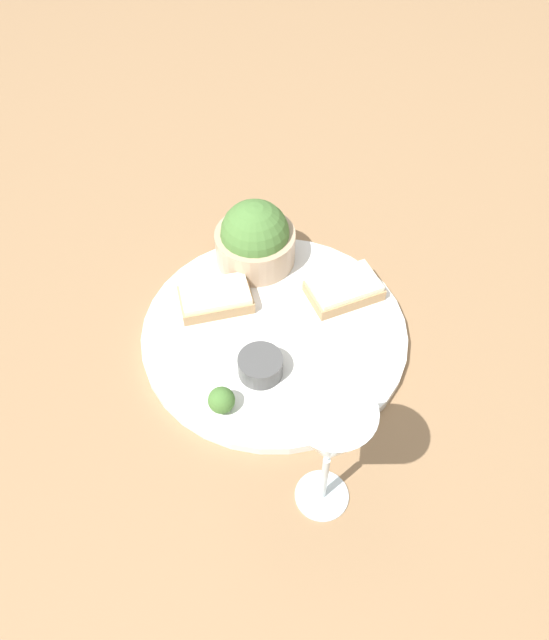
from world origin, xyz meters
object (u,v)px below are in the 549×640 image
at_px(sauce_ramekin, 260,365).
at_px(cheese_toast_near, 344,289).
at_px(salad_bowl, 255,239).
at_px(wine_glass, 330,439).
at_px(cheese_toast_far, 216,298).

height_order(sauce_ramekin, cheese_toast_near, sauce_ramekin).
xyz_separation_m(salad_bowl, wine_glass, (0.05, -0.37, 0.08)).
bearing_deg(cheese_toast_near, sauce_ramekin, -136.81).
bearing_deg(wine_glass, cheese_toast_near, 75.87).
bearing_deg(salad_bowl, sauce_ramekin, -92.76).
relative_size(salad_bowl, wine_glass, 0.63).
bearing_deg(wine_glass, salad_bowl, 97.01).
bearing_deg(cheese_toast_far, cheese_toast_near, -0.24).
bearing_deg(cheese_toast_far, wine_glass, -69.51).
distance_m(sauce_ramekin, wine_glass, 0.20).
height_order(cheese_toast_near, cheese_toast_far, same).
height_order(sauce_ramekin, wine_glass, wine_glass).
bearing_deg(wine_glass, sauce_ramekin, 108.34).
bearing_deg(salad_bowl, cheese_toast_far, -126.70).
xyz_separation_m(sauce_ramekin, cheese_toast_near, (0.13, 0.12, -0.00)).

